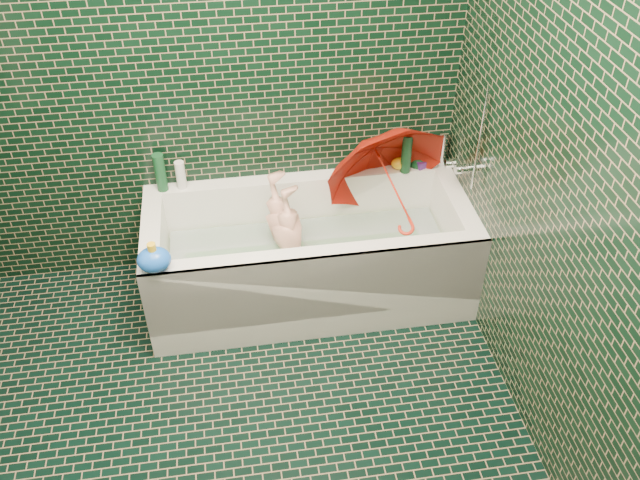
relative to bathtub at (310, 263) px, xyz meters
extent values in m
plane|color=black|center=(-0.45, -1.01, -0.21)|extent=(2.80, 2.80, 0.00)
plane|color=black|center=(-0.45, 0.39, 1.04)|extent=(2.80, 0.00, 2.80)
plane|color=black|center=(0.85, -1.01, 1.04)|extent=(0.00, 2.80, 2.80)
cube|color=white|center=(0.00, 0.02, -0.14)|extent=(1.70, 0.75, 0.15)
cube|color=white|center=(0.00, 0.34, 0.14)|extent=(1.70, 0.10, 0.40)
cube|color=white|center=(0.00, -0.31, 0.14)|extent=(1.70, 0.10, 0.40)
cube|color=white|center=(0.80, 0.02, 0.14)|extent=(0.10, 0.55, 0.40)
cube|color=white|center=(-0.80, 0.02, 0.14)|extent=(0.10, 0.55, 0.40)
cube|color=white|center=(0.00, -0.35, 0.06)|extent=(1.70, 0.02, 0.55)
cube|color=green|center=(0.00, 0.02, -0.06)|extent=(1.35, 0.47, 0.01)
cube|color=silver|center=(0.00, 0.02, 0.09)|extent=(1.48, 0.53, 0.00)
cylinder|color=silver|center=(0.83, 0.02, 0.52)|extent=(0.14, 0.05, 0.05)
cylinder|color=silver|center=(0.75, 0.08, 0.52)|extent=(0.05, 0.04, 0.04)
cylinder|color=silver|center=(0.82, -0.08, 0.74)|extent=(0.01, 0.01, 0.55)
imported|color=#DE9F8B|center=(-0.09, 0.06, 0.10)|extent=(0.89, 0.51, 0.27)
imported|color=red|center=(0.46, 0.10, 0.39)|extent=(0.87, 0.92, 0.93)
imported|color=white|center=(0.70, 0.35, 0.34)|extent=(0.11, 0.11, 0.25)
imported|color=#4F217E|center=(0.70, 0.31, 0.34)|extent=(0.11, 0.11, 0.18)
imported|color=#124122|center=(0.70, 0.32, 0.34)|extent=(0.17, 0.17, 0.17)
cylinder|color=#124122|center=(0.58, 0.31, 0.45)|extent=(0.07, 0.07, 0.23)
cylinder|color=silver|center=(0.80, 0.35, 0.44)|extent=(0.06, 0.06, 0.20)
cylinder|color=#124122|center=(-0.74, 0.34, 0.45)|extent=(0.07, 0.07, 0.22)
cylinder|color=white|center=(-0.64, 0.34, 0.42)|extent=(0.07, 0.07, 0.16)
ellipsoid|color=yellow|center=(0.56, 0.33, 0.37)|extent=(0.09, 0.08, 0.07)
sphere|color=yellow|center=(0.59, 0.33, 0.42)|extent=(0.05, 0.05, 0.05)
cone|color=orange|center=(0.62, 0.34, 0.41)|extent=(0.02, 0.02, 0.02)
ellipsoid|color=blue|center=(-0.76, -0.32, 0.40)|extent=(0.16, 0.13, 0.12)
cylinder|color=yellow|center=(-0.76, -0.32, 0.48)|extent=(0.04, 0.04, 0.04)
camera|label=1|loc=(-0.38, -2.74, 2.42)|focal=38.00mm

